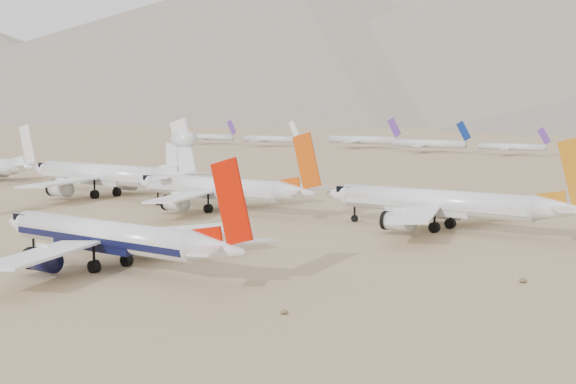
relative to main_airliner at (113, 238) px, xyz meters
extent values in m
plane|color=#917954|center=(7.07, -6.11, -4.25)|extent=(7000.00, 7000.00, 0.00)
cylinder|color=white|center=(-1.98, 0.00, 0.19)|extent=(32.64, 3.86, 3.86)
cube|color=#0E1034|center=(-1.98, 0.00, -0.29)|extent=(31.99, 3.92, 0.87)
sphere|color=white|center=(-18.30, 0.00, 0.19)|extent=(3.86, 3.86, 3.86)
cube|color=black|center=(-18.88, 0.00, 1.25)|extent=(2.70, 2.51, 0.96)
cone|color=white|center=(18.20, 0.00, 0.48)|extent=(8.16, 3.86, 3.86)
cube|color=white|center=(0.54, -11.45, -0.49)|extent=(12.61, 19.87, 0.60)
cube|color=white|center=(19.78, -3.75, 0.96)|extent=(5.18, 6.77, 0.23)
cylinder|color=#0E1034|center=(-3.79, -8.02, -2.23)|extent=(4.53, 2.78, 2.78)
cube|color=white|center=(0.54, 11.45, -0.49)|extent=(12.61, 19.87, 0.60)
cube|color=white|center=(19.78, 3.75, 0.96)|extent=(5.18, 6.77, 0.23)
cylinder|color=#0E1034|center=(-3.79, 8.02, -2.23)|extent=(4.53, 2.78, 2.78)
cube|color=#BD1100|center=(20.46, 0.00, 6.11)|extent=(6.19, 0.31, 10.19)
cylinder|color=black|center=(-17.33, 0.00, -3.67)|extent=(1.16, 0.48, 1.16)
cylinder|color=black|center=(-0.62, -2.70, -3.44)|extent=(1.62, 0.96, 1.62)
cylinder|color=black|center=(-0.62, 2.70, -3.44)|extent=(1.62, 0.96, 1.62)
cylinder|color=white|center=(16.89, 57.17, 0.67)|extent=(35.16, 4.27, 4.27)
cube|color=silver|center=(16.89, 57.17, 0.13)|extent=(34.46, 4.34, 0.96)
sphere|color=white|center=(-0.70, 57.17, 0.67)|extent=(4.27, 4.27, 4.27)
cube|color=black|center=(-1.34, 57.17, 1.84)|extent=(2.99, 2.78, 1.07)
cone|color=white|center=(38.62, 57.17, 0.99)|extent=(8.79, 4.27, 4.27)
cube|color=white|center=(19.60, 44.78, -0.08)|extent=(13.58, 21.40, 0.66)
cube|color=white|center=(40.33, 53.11, 1.52)|extent=(5.58, 7.30, 0.26)
cylinder|color=silver|center=(14.93, 48.47, -2.01)|extent=(4.88, 3.08, 3.08)
cube|color=white|center=(19.60, 69.56, -0.08)|extent=(13.58, 21.40, 0.66)
cylinder|color=silver|center=(14.93, 65.87, -2.01)|extent=(4.88, 3.08, 3.08)
cylinder|color=black|center=(0.37, 57.17, -3.61)|extent=(1.28, 0.53, 1.28)
cylinder|color=black|center=(18.35, 54.18, -3.35)|extent=(1.79, 1.07, 1.79)
cylinder|color=black|center=(18.35, 60.16, -3.35)|extent=(1.79, 1.07, 1.79)
cylinder|color=white|center=(-31.61, 53.13, 0.64)|extent=(34.77, 4.25, 4.25)
cube|color=silver|center=(-31.61, 53.13, 0.11)|extent=(34.08, 4.31, 0.96)
sphere|color=white|center=(-49.00, 53.13, 0.64)|extent=(4.25, 4.25, 4.25)
cube|color=black|center=(-49.64, 53.13, 1.81)|extent=(2.98, 2.76, 1.06)
cone|color=white|center=(-10.12, 53.13, 0.96)|extent=(8.69, 4.25, 4.25)
cube|color=white|center=(-28.93, 40.86, -0.10)|extent=(13.43, 21.16, 0.66)
cube|color=white|center=(-8.43, 49.11, 1.49)|extent=(5.52, 7.22, 0.26)
cylinder|color=silver|center=(-33.55, 44.51, -2.02)|extent=(4.83, 3.06, 3.06)
cube|color=white|center=(-28.93, 65.39, -0.10)|extent=(13.43, 21.16, 0.66)
cube|color=white|center=(-8.43, 57.14, 1.49)|extent=(5.52, 7.22, 0.26)
cylinder|color=silver|center=(-33.55, 61.74, -2.02)|extent=(4.83, 3.06, 3.06)
cube|color=#C64509|center=(-7.71, 53.13, 6.99)|extent=(6.59, 0.34, 10.86)
cylinder|color=black|center=(-47.94, 53.13, -3.61)|extent=(1.28, 0.53, 1.28)
cylinder|color=black|center=(-30.17, 50.15, -3.36)|extent=(1.79, 1.06, 1.79)
cylinder|color=black|center=(-30.17, 56.10, -3.36)|extent=(1.79, 1.06, 1.79)
cylinder|color=white|center=(-71.12, 56.60, 1.29)|extent=(40.20, 4.81, 4.81)
cube|color=silver|center=(-71.12, 56.60, 0.69)|extent=(39.40, 4.89, 1.08)
sphere|color=white|center=(-91.22, 56.60, 1.29)|extent=(4.81, 4.81, 4.81)
cube|color=black|center=(-91.94, 56.60, 2.61)|extent=(3.37, 3.13, 1.20)
cone|color=white|center=(-46.27, 56.60, 1.65)|extent=(10.05, 4.81, 4.81)
cube|color=white|center=(-68.01, 42.47, 0.45)|extent=(15.53, 24.47, 0.75)
cube|color=white|center=(-44.31, 51.97, 2.25)|extent=(6.38, 8.34, 0.29)
cylinder|color=silver|center=(-73.35, 46.69, -1.73)|extent=(5.58, 3.47, 3.47)
cube|color=white|center=(-68.01, 70.73, 0.45)|extent=(15.53, 24.47, 0.75)
cube|color=white|center=(-44.31, 61.23, 2.25)|extent=(6.38, 8.34, 0.29)
cylinder|color=silver|center=(-73.35, 66.51, -1.73)|extent=(5.58, 3.47, 3.47)
cube|color=white|center=(-43.47, 56.60, 8.60)|extent=(7.62, 0.39, 12.56)
cylinder|color=white|center=(-43.20, 56.60, 10.14)|extent=(5.03, 3.12, 3.12)
cylinder|color=black|center=(-90.01, 56.60, -3.53)|extent=(1.44, 0.60, 1.44)
cylinder|color=black|center=(-69.44, 53.23, -3.24)|extent=(2.02, 1.20, 2.02)
cylinder|color=black|center=(-69.44, 59.97, -3.24)|extent=(2.02, 1.20, 2.02)
cone|color=white|center=(-109.63, 61.39, 1.10)|extent=(8.89, 4.37, 4.37)
cube|color=white|center=(-107.91, 57.28, 1.65)|extent=(5.64, 7.38, 0.26)
cube|color=white|center=(-128.86, 73.94, 0.01)|extent=(13.73, 21.63, 0.67)
cube|color=white|center=(-107.91, 65.50, 1.65)|extent=(5.64, 7.38, 0.26)
cylinder|color=silver|center=(-133.58, 70.21, -1.96)|extent=(4.94, 3.14, 3.14)
cube|color=white|center=(-107.17, 61.39, 7.27)|extent=(6.74, 0.35, 11.10)
cylinder|color=silver|center=(-258.15, 295.63, 0.00)|extent=(37.49, 3.70, 3.70)
cube|color=#582D90|center=(-240.51, 295.63, 6.27)|extent=(7.47, 0.37, 9.40)
cube|color=silver|center=(-258.15, 285.92, -0.55)|extent=(9.88, 17.26, 0.37)
cube|color=silver|center=(-258.15, 305.33, -0.55)|extent=(9.88, 17.26, 0.37)
cylinder|color=silver|center=(-208.50, 292.03, 0.01)|extent=(37.55, 3.71, 3.71)
cube|color=white|center=(-190.83, 292.03, 6.28)|extent=(7.48, 0.37, 9.42)
cube|color=silver|center=(-208.50, 282.31, -0.55)|extent=(9.89, 17.28, 0.37)
cube|color=silver|center=(-208.50, 301.74, -0.55)|extent=(9.89, 17.28, 0.37)
cylinder|color=silver|center=(-154.97, 306.91, 0.26)|extent=(42.64, 4.21, 4.21)
cube|color=#582D90|center=(-134.91, 306.91, 7.38)|extent=(8.49, 0.42, 10.69)
cube|color=silver|center=(-154.97, 295.88, -0.37)|extent=(11.23, 19.63, 0.42)
cube|color=silver|center=(-154.97, 317.95, -0.37)|extent=(11.23, 19.63, 0.42)
cylinder|color=silver|center=(-104.56, 288.07, 0.09)|extent=(39.27, 3.88, 3.88)
cube|color=navy|center=(-86.08, 288.07, 6.65)|extent=(7.82, 0.39, 9.85)
cube|color=silver|center=(-104.56, 277.91, -0.49)|extent=(10.34, 18.08, 0.39)
cube|color=silver|center=(-104.56, 298.24, -0.49)|extent=(10.34, 18.08, 0.39)
cylinder|color=silver|center=(-61.56, 286.79, -0.28)|extent=(31.66, 3.13, 3.13)
cube|color=#582D90|center=(-46.66, 286.79, 5.00)|extent=(6.30, 0.31, 7.94)
cube|color=silver|center=(-61.56, 278.60, -0.75)|extent=(8.34, 14.57, 0.31)
cube|color=silver|center=(-61.56, 294.98, -0.75)|extent=(8.34, 14.57, 0.31)
cone|color=slate|center=(-1892.93, 1513.89, 125.75)|extent=(1456.00, 1456.00, 260.00)
cone|color=slate|center=(-1292.93, 1713.89, 205.75)|extent=(3024.00, 3024.00, 420.00)
cone|color=slate|center=(-792.93, 1553.89, 145.75)|extent=(1800.00, 1800.00, 300.00)
cone|color=slate|center=(-1492.93, 1093.89, 55.75)|extent=(1080.00, 1080.00, 120.00)
cone|color=slate|center=(-692.93, 1093.89, 43.25)|extent=(855.00, 855.00, 95.00)
ellipsoid|color=brown|center=(-23.33, 8.29, -3.95)|extent=(0.98, 0.98, 0.54)
ellipsoid|color=brown|center=(31.47, -4.51, -4.00)|extent=(0.84, 0.84, 0.46)
ellipsoid|color=brown|center=(45.17, 24.79, -3.95)|extent=(0.98, 0.98, 0.54)
camera|label=1|loc=(80.31, -67.69, 16.41)|focal=50.00mm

